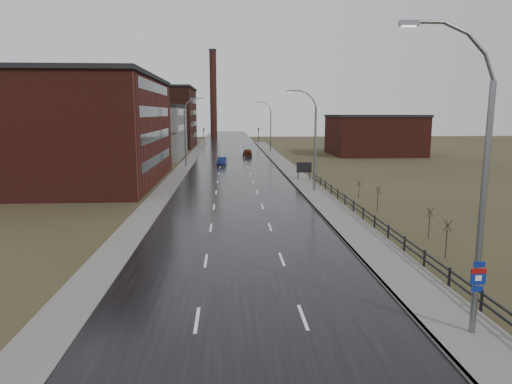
{
  "coord_description": "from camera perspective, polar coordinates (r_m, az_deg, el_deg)",
  "views": [
    {
      "loc": [
        -0.87,
        -14.49,
        8.84
      ],
      "look_at": [
        1.16,
        19.1,
        3.0
      ],
      "focal_mm": 32.0,
      "sensor_mm": 36.0,
      "label": 1
    }
  ],
  "objects": [
    {
      "name": "building_right",
      "position": [
        101.5,
        14.54,
        6.94
      ],
      "size": [
        18.36,
        16.32,
        8.5
      ],
      "color": "#471914",
      "rests_on": "ground"
    },
    {
      "name": "curb_right",
      "position": [
        50.88,
        5.58,
        -0.11
      ],
      "size": [
        0.16,
        180.0,
        0.18
      ],
      "primitive_type": "cube",
      "color": "slate",
      "rests_on": "ground"
    },
    {
      "name": "guardrail",
      "position": [
        35.59,
        14.97,
        -3.7
      ],
      "size": [
        0.1,
        53.05,
        1.1
      ],
      "color": "black",
      "rests_on": "ground"
    },
    {
      "name": "sidewalk_left",
      "position": [
        75.36,
        -9.03,
        3.03
      ],
      "size": [
        2.4,
        260.0,
        0.12
      ],
      "primitive_type": "cube",
      "color": "#595651",
      "rests_on": "ground"
    },
    {
      "name": "shrub_e",
      "position": [
        42.27,
        14.99,
        -0.77
      ],
      "size": [
        0.58,
        0.61,
        2.45
      ],
      "color": "#382D23",
      "rests_on": "ground"
    },
    {
      "name": "ground",
      "position": [
        16.99,
        -0.01,
        -21.49
      ],
      "size": [
        320.0,
        320.0,
        0.0
      ],
      "primitive_type": "plane",
      "color": "#2D2819",
      "rests_on": "ground"
    },
    {
      "name": "warehouse_mid",
      "position": [
        94.13,
        -14.06,
        7.37
      ],
      "size": [
        16.32,
        20.4,
        10.5
      ],
      "color": "slate",
      "rests_on": "ground"
    },
    {
      "name": "shrub_c",
      "position": [
        30.43,
        22.73,
        -5.3
      ],
      "size": [
        0.58,
        0.61,
        2.43
      ],
      "color": "#382D23",
      "rests_on": "ground"
    },
    {
      "name": "shrub_d",
      "position": [
        34.64,
        20.84,
        -3.57
      ],
      "size": [
        0.53,
        0.56,
        2.25
      ],
      "color": "#382D23",
      "rests_on": "ground"
    },
    {
      "name": "car_far",
      "position": [
        94.24,
        -1.08,
        4.94
      ],
      "size": [
        2.17,
        4.79,
        1.6
      ],
      "primitive_type": "imported",
      "rotation": [
        0.0,
        0.0,
        3.08
      ],
      "color": "#43150B",
      "rests_on": "ground"
    },
    {
      "name": "billboard",
      "position": [
        60.76,
        6.02,
        2.99
      ],
      "size": [
        2.01,
        0.17,
        2.42
      ],
      "color": "black",
      "rests_on": "ground"
    },
    {
      "name": "streetlight_left",
      "position": [
        76.85,
        -8.63,
        7.49
      ],
      "size": [
        3.36,
        0.28,
        11.35
      ],
      "color": "slate",
      "rests_on": "ground"
    },
    {
      "name": "traffic_light_left",
      "position": [
        134.75,
        -6.56,
        7.97
      ],
      "size": [
        0.58,
        2.73,
        5.3
      ],
      "color": "black",
      "rests_on": "ground"
    },
    {
      "name": "streetlight_right_mid",
      "position": [
        51.44,
        7.09,
        6.42
      ],
      "size": [
        3.36,
        0.28,
        11.35
      ],
      "color": "slate",
      "rests_on": "ground"
    },
    {
      "name": "road",
      "position": [
        75.01,
        -2.77,
        3.09
      ],
      "size": [
        14.0,
        300.0,
        0.06
      ],
      "primitive_type": "cube",
      "color": "black",
      "rests_on": "ground"
    },
    {
      "name": "sidewalk_right",
      "position": [
        51.14,
        7.27,
        -0.09
      ],
      "size": [
        3.2,
        180.0,
        0.18
      ],
      "primitive_type": "cube",
      "color": "#595651",
      "rests_on": "ground"
    },
    {
      "name": "shrub_f",
      "position": [
        49.09,
        12.75,
        0.41
      ],
      "size": [
        0.45,
        0.48,
        1.89
      ],
      "color": "#382D23",
      "rests_on": "ground"
    },
    {
      "name": "streetlight_main",
      "position": [
        19.15,
        25.79,
        0.52
      ],
      "size": [
        3.91,
        0.29,
        12.11
      ],
      "color": "slate",
      "rests_on": "ground"
    },
    {
      "name": "car_near",
      "position": [
        78.51,
        -4.28,
        3.83
      ],
      "size": [
        1.75,
        4.13,
        1.32
      ],
      "primitive_type": "imported",
      "rotation": [
        0.0,
        0.0,
        -0.09
      ],
      "color": "#0E1849",
      "rests_on": "ground"
    },
    {
      "name": "warehouse_near",
      "position": [
        62.83,
        -22.32,
        7.22
      ],
      "size": [
        22.44,
        28.56,
        13.5
      ],
      "color": "#471914",
      "rests_on": "ground"
    },
    {
      "name": "streetlight_right_far",
      "position": [
        104.95,
        1.68,
        8.2
      ],
      "size": [
        3.36,
        0.28,
        11.35
      ],
      "color": "slate",
      "rests_on": "ground"
    },
    {
      "name": "traffic_light_right",
      "position": [
        134.85,
        0.32,
        8.04
      ],
      "size": [
        0.58,
        2.73,
        5.3
      ],
      "color": "black",
      "rests_on": "ground"
    },
    {
      "name": "smokestack",
      "position": [
        164.71,
        -5.36,
        12.12
      ],
      "size": [
        2.7,
        2.7,
        30.7
      ],
      "color": "#331611",
      "rests_on": "ground"
    },
    {
      "name": "warehouse_far",
      "position": [
        124.48,
        -13.87,
        9.06
      ],
      "size": [
        26.52,
        24.48,
        15.5
      ],
      "color": "#331611",
      "rests_on": "ground"
    }
  ]
}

